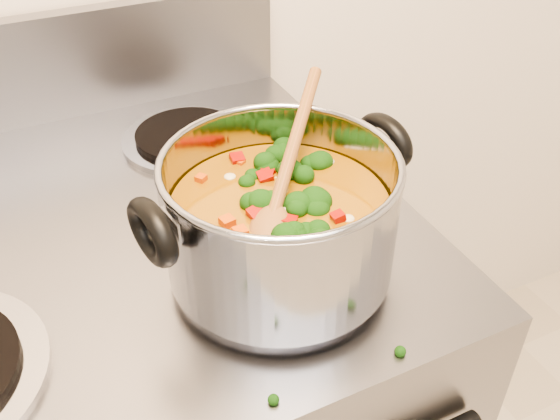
% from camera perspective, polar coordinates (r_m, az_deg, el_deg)
% --- Properties ---
extents(stockpot, '(0.30, 0.24, 0.15)m').
position_cam_1_polar(stockpot, '(0.64, -0.07, -0.83)').
color(stockpot, '#9A9BA2').
rests_on(stockpot, electric_range).
extents(wooden_spoon, '(0.18, 0.20, 0.09)m').
position_cam_1_polar(wooden_spoon, '(0.63, 0.21, 2.46)').
color(wooden_spoon, brown).
rests_on(wooden_spoon, stockpot).
extents(cooktop_crumbs, '(0.37, 0.31, 0.01)m').
position_cam_1_polar(cooktop_crumbs, '(0.68, -1.67, -6.24)').
color(cooktop_crumbs, black).
rests_on(cooktop_crumbs, electric_range).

